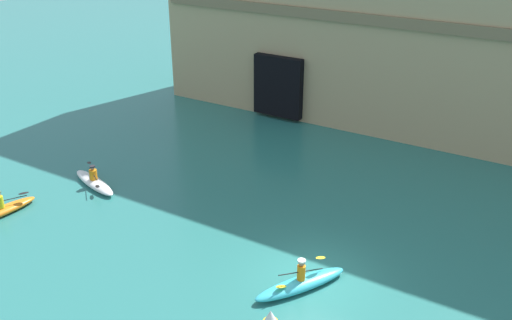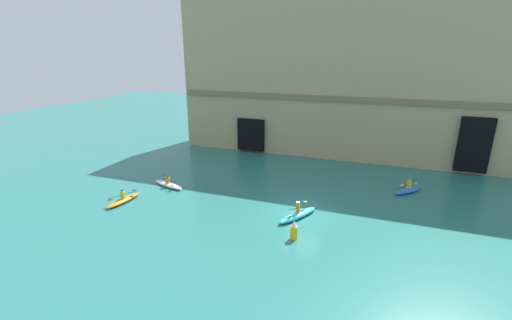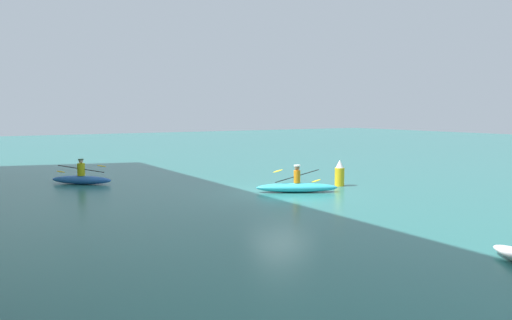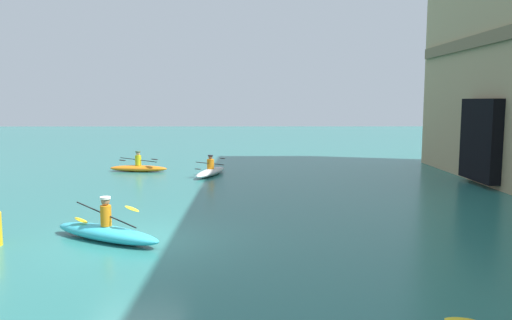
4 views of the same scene
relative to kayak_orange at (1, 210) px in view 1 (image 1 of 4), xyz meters
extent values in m
plane|color=#28706B|center=(13.23, 2.88, -0.22)|extent=(120.00, 120.00, 0.00)
cube|color=#79674A|center=(14.40, 16.28, 6.21)|extent=(35.78, 0.24, 0.57)
cube|color=black|center=(4.33, 16.18, 1.80)|extent=(3.09, 0.70, 3.61)
ellipsoid|color=orange|center=(0.00, 0.00, -0.05)|extent=(1.04, 3.16, 0.34)
cylinder|color=gold|center=(0.00, 0.00, 0.38)|extent=(0.32, 0.32, 0.53)
cylinder|color=black|center=(0.00, 0.00, 0.41)|extent=(0.85, 2.11, 0.18)
ellipsoid|color=black|center=(0.36, 0.93, 0.48)|extent=(0.33, 0.48, 0.08)
ellipsoid|color=#33B2C6|center=(13.12, 2.11, -0.02)|extent=(2.39, 3.46, 0.41)
cylinder|color=orange|center=(13.12, 2.11, 0.47)|extent=(0.29, 0.29, 0.55)
sphere|color=#9E704C|center=(13.12, 2.11, 0.86)|extent=(0.23, 0.23, 0.23)
cylinder|color=silver|center=(13.12, 2.11, 0.95)|extent=(0.28, 0.28, 0.06)
cylinder|color=black|center=(13.12, 2.11, 0.49)|extent=(0.81, 1.80, 0.56)
ellipsoid|color=yellow|center=(13.46, 2.89, 0.73)|extent=(0.34, 0.47, 0.16)
ellipsoid|color=yellow|center=(12.78, 1.32, 0.26)|extent=(0.34, 0.47, 0.16)
ellipsoid|color=white|center=(1.40, 3.93, -0.05)|extent=(3.38, 1.65, 0.34)
cylinder|color=orange|center=(1.40, 3.93, 0.36)|extent=(0.35, 0.35, 0.48)
sphere|color=#9E704C|center=(1.40, 3.93, 0.70)|extent=(0.20, 0.20, 0.20)
cylinder|color=#232328|center=(1.40, 3.93, 0.78)|extent=(0.25, 0.25, 0.06)
cylinder|color=black|center=(1.40, 3.93, 0.39)|extent=(1.84, 1.27, 0.41)
ellipsoid|color=black|center=(0.59, 4.48, 0.55)|extent=(0.47, 0.40, 0.12)
ellipsoid|color=black|center=(2.21, 3.38, 0.22)|extent=(0.47, 0.40, 0.12)
cone|color=white|center=(13.54, -0.70, 0.83)|extent=(0.38, 0.38, 0.38)
camera|label=1|loc=(20.08, -12.25, 12.07)|focal=40.00mm
camera|label=2|loc=(17.72, -18.99, 10.87)|focal=24.00mm
camera|label=3|loc=(-4.25, 14.97, 3.33)|focal=35.00mm
camera|label=4|loc=(26.16, 6.00, 3.51)|focal=35.00mm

